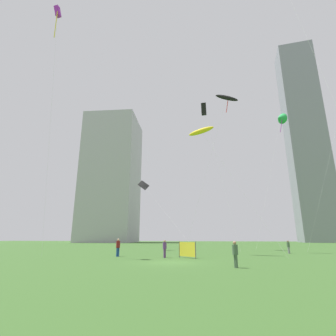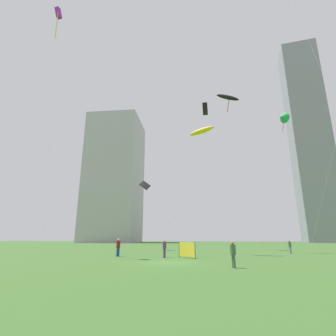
{
  "view_description": "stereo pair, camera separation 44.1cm",
  "coord_description": "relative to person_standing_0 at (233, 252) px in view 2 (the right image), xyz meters",
  "views": [
    {
      "loc": [
        3.97,
        -21.65,
        1.94
      ],
      "look_at": [
        -1.49,
        6.76,
        9.91
      ],
      "focal_mm": 27.21,
      "sensor_mm": 36.0,
      "label": 1
    },
    {
      "loc": [
        4.41,
        -21.56,
        1.94
      ],
      "look_at": [
        -1.49,
        6.76,
        9.91
      ],
      "focal_mm": 27.21,
      "sensor_mm": 36.0,
      "label": 2
    }
  ],
  "objects": [
    {
      "name": "kite_flying_1",
      "position": [
        -2.69,
        27.52,
        25.73
      ],
      "size": [
        5.13,
        7.24,
        28.02
      ],
      "color": "silver",
      "rests_on": "ground"
    },
    {
      "name": "event_banner",
      "position": [
        -4.23,
        7.87,
        -0.16
      ],
      "size": [
        1.87,
        1.49,
        1.59
      ],
      "color": "#4C4C4C",
      "rests_on": "ground"
    },
    {
      "name": "distant_highrise_0",
      "position": [
        43.17,
        108.35,
        48.61
      ],
      "size": [
        17.16,
        16.33,
        99.22
      ],
      "primitive_type": "cube",
      "rotation": [
        0.0,
        0.0,
        -0.08
      ],
      "color": "gray",
      "rests_on": "ground"
    },
    {
      "name": "kite_flying_6",
      "position": [
        -2.72,
        13.94,
        15.15
      ],
      "size": [
        10.2,
        5.53,
        16.7
      ],
      "color": "silver",
      "rests_on": "ground"
    },
    {
      "name": "kite_flying_0",
      "position": [
        12.64,
        32.45,
        24.72
      ],
      "size": [
        8.97,
        5.7,
        26.9
      ],
      "color": "silver",
      "rests_on": "ground"
    },
    {
      "name": "kite_flying_2",
      "position": [
        1.43,
        20.49,
        23.66
      ],
      "size": [
        9.81,
        3.6,
        25.82
      ],
      "color": "silver",
      "rests_on": "ground"
    },
    {
      "name": "kite_flying_4",
      "position": [
        -21.95,
        6.66,
        31.75
      ],
      "size": [
        2.65,
        0.91,
        33.87
      ],
      "color": "silver",
      "rests_on": "ground"
    },
    {
      "name": "person_standing_1",
      "position": [
        7.81,
        18.15,
        -0.06
      ],
      "size": [
        0.36,
        0.36,
        1.62
      ],
      "rotation": [
        0.0,
        0.0,
        0.55
      ],
      "color": "gray",
      "rests_on": "ground"
    },
    {
      "name": "ground",
      "position": [
        -5.04,
        2.84,
        -1.0
      ],
      "size": [
        280.0,
        280.0,
        0.0
      ],
      "primitive_type": "plane",
      "color": "#335623"
    },
    {
      "name": "person_standing_2",
      "position": [
        -11.91,
        8.67,
        0.08
      ],
      "size": [
        0.41,
        0.41,
        1.87
      ],
      "rotation": [
        0.0,
        0.0,
        0.91
      ],
      "color": "#1E478C",
      "rests_on": "ground"
    },
    {
      "name": "distant_highrise_1",
      "position": [
        -50.0,
        93.03,
        28.59
      ],
      "size": [
        25.79,
        27.25,
        59.18
      ],
      "primitive_type": "cube",
      "rotation": [
        0.0,
        0.0,
        0.1
      ],
      "color": "#A8A8AD",
      "rests_on": "ground"
    },
    {
      "name": "kite_flying_5",
      "position": [
        -13.58,
        23.68,
        9.92
      ],
      "size": [
        10.73,
        7.58,
        11.77
      ],
      "color": "silver",
      "rests_on": "ground"
    },
    {
      "name": "person_standing_0",
      "position": [
        0.0,
        0.0,
        0.0
      ],
      "size": [
        0.38,
        0.38,
        1.73
      ],
      "rotation": [
        0.0,
        0.0,
        5.22
      ],
      "color": "#3F593F",
      "rests_on": "ground"
    },
    {
      "name": "person_standing_3",
      "position": [
        -6.55,
        7.92,
        0.01
      ],
      "size": [
        0.39,
        0.39,
        1.74
      ],
      "rotation": [
        0.0,
        0.0,
        1.27
      ],
      "color": "#593372",
      "rests_on": "ground"
    }
  ]
}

